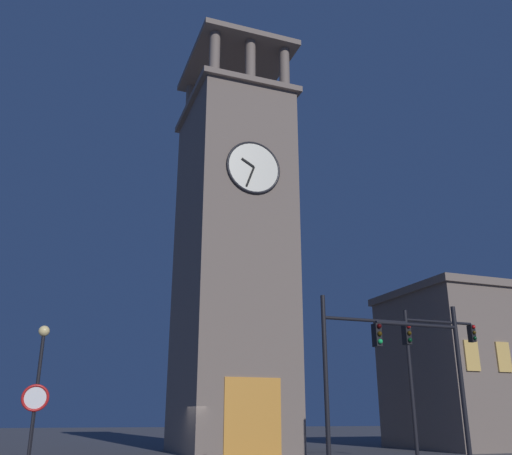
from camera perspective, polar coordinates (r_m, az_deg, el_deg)
The scene contains 7 objects.
clocktower at distance 36.09m, azimuth -2.43°, elevation -2.98°, with size 6.77×8.45×29.93m.
adjacent_wing_building at distance 43.43m, azimuth 23.62°, elevation -13.10°, with size 14.71×9.01×10.39m.
traffic_signal_near at distance 20.09m, azimuth 9.98°, elevation -13.19°, with size 3.57×0.41×6.02m.
traffic_signal_mid at distance 25.42m, azimuth 17.52°, elevation -13.00°, with size 3.63×0.41×6.33m.
traffic_signal_far at distance 20.24m, azimuth 17.77°, elevation -13.25°, with size 3.40×0.41×5.68m.
street_lamp at distance 24.38m, azimuth -21.34°, elevation -13.31°, with size 0.44×0.44×5.49m.
no_horn_sign at distance 18.21m, azimuth -21.81°, elevation -16.66°, with size 0.78×0.14×2.87m.
Camera 1 is at (6.77, 29.87, 1.92)m, focal length 38.96 mm.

